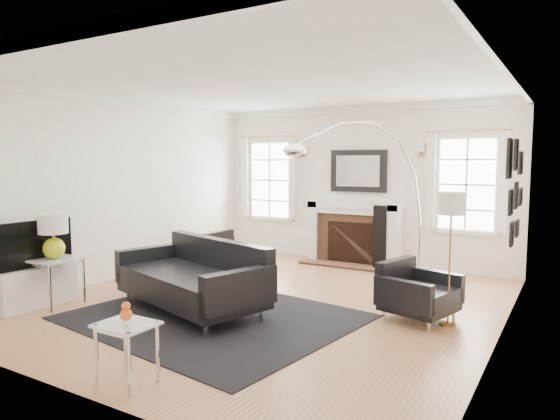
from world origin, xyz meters
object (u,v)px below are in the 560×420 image
Objects in this scene: gourd_lamp at (53,233)px; arc_floor_lamp at (360,194)px; coffee_table at (195,276)px; fireplace at (354,234)px; armchair_right at (415,293)px; sofa at (196,279)px; armchair_left at (207,251)px.

arc_floor_lamp reaches higher than gourd_lamp.
coffee_table is at bearing 42.01° from gourd_lamp.
coffee_table is (-0.92, -3.21, -0.23)m from fireplace.
gourd_lamp reaches higher than armchair_right.
sofa is at bearing -120.27° from arc_floor_lamp.
sofa is 2.63m from armchair_right.
fireplace reaches higher than armchair_right.
sofa is at bearing -157.28° from armchair_right.
sofa is 0.93× the size of arc_floor_lamp.
armchair_left is 1.06× the size of coffee_table.
fireplace is 2.20× the size of coffee_table.
arc_floor_lamp reaches higher than sofa.
arc_floor_lamp reaches higher than armchair_left.
armchair_left is 2.87m from arc_floor_lamp.
gourd_lamp is (-1.59, -0.81, 0.56)m from sofa.
gourd_lamp is at bearing -94.03° from armchair_left.
armchair_right is 1.94m from arc_floor_lamp.
armchair_right is at bearing -13.25° from armchair_left.
armchair_right is at bearing -54.37° from fireplace.
sofa is at bearing -53.93° from armchair_left.
fireplace is at bearing 115.26° from arc_floor_lamp.
gourd_lamp is at bearing -152.88° from sofa.
armchair_left is 1.92m from coffee_table.
fireplace is 2.60m from armchair_left.
sofa is 1.87m from gourd_lamp.
sofa is (-0.61, -3.56, -0.16)m from fireplace.
fireplace is 1.76× the size of armchair_right.
coffee_table is 1.84m from gourd_lamp.
sofa is 2.84× the size of armchair_left.
sofa reaches higher than armchair_left.
armchair_left is at bearing 126.07° from sofa.
fireplace is 0.74× the size of sofa.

